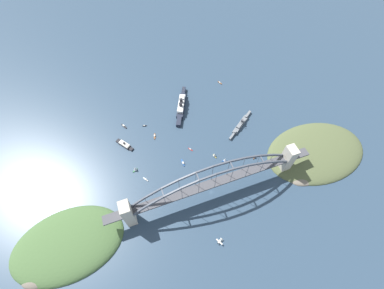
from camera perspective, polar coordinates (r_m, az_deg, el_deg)
ground_plane at (r=365.04m, az=4.33°, el=-10.51°), size 1400.00×1400.00×0.00m
harbor_arch_bridge at (r=338.22m, az=4.65°, el=-8.61°), size 285.40×16.18×68.30m
headland_west_shore at (r=376.91m, az=-25.98°, el=-19.54°), size 138.95×93.18×25.59m
headland_east_shore at (r=435.20m, az=25.60°, el=-1.78°), size 156.59×104.95×20.67m
ocean_liner at (r=443.48m, az=-2.40°, el=8.69°), size 43.30×81.09×18.09m
naval_cruiser at (r=427.43m, az=10.72°, el=4.42°), size 58.34×43.00×17.08m
harbor_ferry_steamer at (r=411.79m, az=-14.76°, el=-0.02°), size 23.73×29.68×7.72m
seaplane_taxiing_near_bridge at (r=343.64m, az=6.16°, el=-20.61°), size 8.37×9.31×5.22m
small_boat_0 at (r=435.25m, az=-14.88°, el=3.98°), size 7.23×11.98×2.38m
small_boat_1 at (r=395.51m, az=-0.35°, el=-1.08°), size 5.33×7.43×1.87m
small_boat_2 at (r=385.50m, az=7.37°, el=-3.35°), size 8.54×5.23×8.65m
small_boat_3 at (r=428.36m, az=-10.50°, el=4.12°), size 7.35×2.62×2.08m
small_boat_4 at (r=413.33m, az=-8.29°, el=1.84°), size 4.86×11.44×2.09m
small_boat_5 at (r=388.41m, az=5.03°, el=-2.29°), size 5.38×8.06×7.73m
small_boat_6 at (r=376.84m, az=-10.25°, el=-7.63°), size 5.82×8.38×2.50m
small_boat_7 at (r=383.62m, az=-2.02°, el=-4.06°), size 3.20×12.47×2.38m
small_boat_8 at (r=396.86m, az=13.75°, el=-2.51°), size 5.83×5.80×8.37m
small_boat_9 at (r=490.75m, az=6.18°, el=13.48°), size 5.38×9.87×1.84m
small_boat_10 at (r=383.76m, az=-12.52°, el=-5.27°), size 8.28×6.53×9.35m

